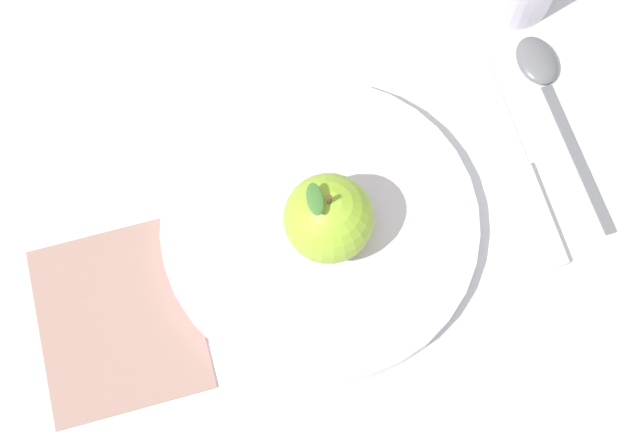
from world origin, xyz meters
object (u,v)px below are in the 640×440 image
dinner_plate (320,224)px  apple (329,218)px  linen_napkin (119,318)px  knife (520,167)px  spoon (547,83)px

dinner_plate → apple: apple is taller
apple → linen_napkin: 0.18m
dinner_plate → linen_napkin: 0.17m
apple → knife: (-0.16, -0.05, -0.05)m
dinner_plate → knife: dinner_plate is taller
knife → spoon: bearing=-116.2°
apple → spoon: 0.24m
linen_napkin → dinner_plate: bearing=-160.6°
knife → spoon: size_ratio=1.16×
dinner_plate → linen_napkin: (0.16, 0.06, -0.01)m
knife → linen_napkin: bearing=15.4°
dinner_plate → linen_napkin: size_ratio=1.74×
linen_napkin → apple: bearing=-164.6°
dinner_plate → spoon: (-0.21, -0.11, -0.01)m
dinner_plate → apple: bearing=115.7°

